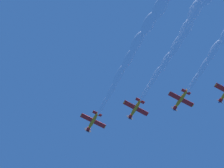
{
  "coord_description": "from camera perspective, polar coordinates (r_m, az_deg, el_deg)",
  "views": [
    {
      "loc": [
        -25.47,
        16.73,
        1.61
      ],
      "look_at": [
        -8.09,
        -0.2,
        90.16
      ],
      "focal_mm": 48.72,
      "sensor_mm": 36.0,
      "label": 1
    }
  ],
  "objects": [
    {
      "name": "airplane_lead",
      "position": [
        97.19,
        -3.67,
        -7.09
      ],
      "size": [
        7.82,
        8.72,
        2.37
      ],
      "color": "orange"
    },
    {
      "name": "airplane_left_wingman",
      "position": [
        97.19,
        4.35,
        -4.71
      ],
      "size": [
        7.82,
        8.71,
        2.49
      ],
      "color": "orange"
    },
    {
      "name": "smoke_trail_lead",
      "position": [
        87.21,
        6.59,
        10.36
      ],
      "size": [
        45.13,
        15.16,
        6.89
      ],
      "color": "white"
    },
    {
      "name": "airplane_right_wingman",
      "position": [
        96.8,
        12.68,
        -3.0
      ],
      "size": [
        7.8,
        8.71,
        2.59
      ],
      "color": "orange"
    },
    {
      "name": "smoke_trail_left_wingman",
      "position": [
        91.0,
        15.36,
        12.54
      ],
      "size": [
        45.67,
        14.79,
        6.93
      ],
      "color": "white"
    }
  ]
}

